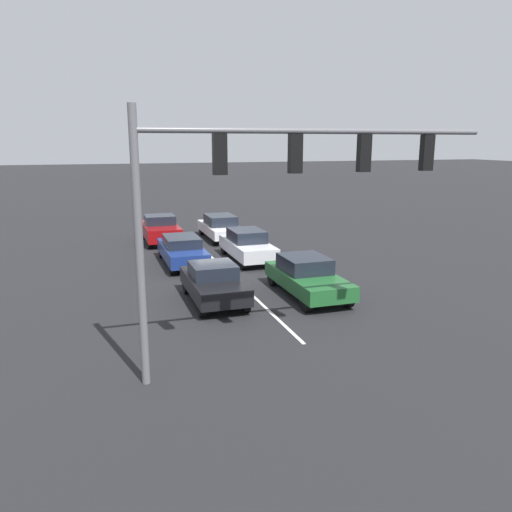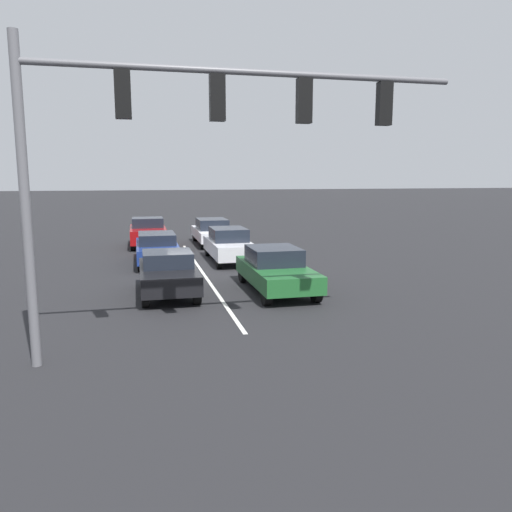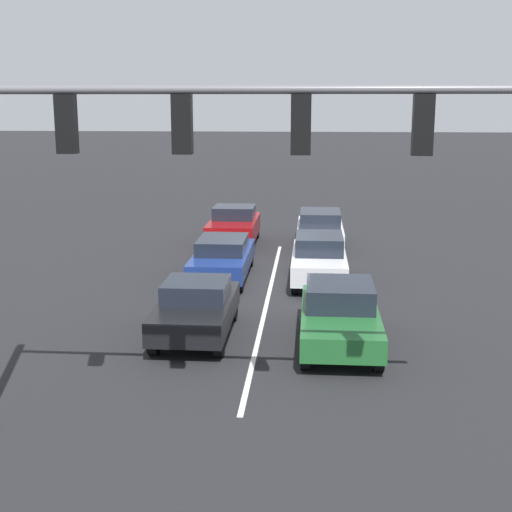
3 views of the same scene
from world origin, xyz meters
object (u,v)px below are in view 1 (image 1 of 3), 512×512
at_px(car_white_leftlane_third, 220,227).
at_px(traffic_signal_gantry, 269,179).
at_px(car_darkgreen_leftlane_front, 307,276).
at_px(car_maroon_midlane_third, 161,229).
at_px(car_silver_leftlane_second, 247,245).
at_px(car_navy_midlane_second, 182,250).
at_px(car_black_midlane_front, 214,283).

bearing_deg(car_white_leftlane_third, traffic_signal_gantry, 79.95).
distance_m(car_darkgreen_leftlane_front, traffic_signal_gantry, 7.68).
height_order(car_darkgreen_leftlane_front, car_maroon_midlane_third, car_maroon_midlane_third).
relative_size(car_darkgreen_leftlane_front, car_white_leftlane_third, 0.99).
height_order(car_silver_leftlane_second, car_white_leftlane_third, car_silver_leftlane_second).
relative_size(car_white_leftlane_third, traffic_signal_gantry, 0.50).
height_order(car_navy_midlane_second, traffic_signal_gantry, traffic_signal_gantry).
height_order(car_black_midlane_front, traffic_signal_gantry, traffic_signal_gantry).
bearing_deg(car_maroon_midlane_third, traffic_signal_gantry, 91.57).
bearing_deg(car_darkgreen_leftlane_front, car_maroon_midlane_third, -71.96).
xyz_separation_m(car_black_midlane_front, car_white_leftlane_third, (-3.23, -11.85, 0.02)).
xyz_separation_m(car_black_midlane_front, traffic_signal_gantry, (-0.12, 5.69, 4.17)).
bearing_deg(car_navy_midlane_second, traffic_signal_gantry, 91.10).
relative_size(car_black_midlane_front, car_darkgreen_leftlane_front, 0.87).
height_order(car_black_midlane_front, car_maroon_midlane_third, car_maroon_midlane_third).
bearing_deg(car_silver_leftlane_second, car_darkgreen_leftlane_front, 94.22).
xyz_separation_m(car_darkgreen_leftlane_front, car_maroon_midlane_third, (3.98, -12.21, 0.04)).
bearing_deg(car_silver_leftlane_second, car_white_leftlane_third, -90.79).
distance_m(car_black_midlane_front, car_silver_leftlane_second, 6.82).
relative_size(car_black_midlane_front, traffic_signal_gantry, 0.43).
distance_m(car_white_leftlane_third, traffic_signal_gantry, 18.28).
bearing_deg(traffic_signal_gantry, car_maroon_midlane_third, -88.43).
xyz_separation_m(car_navy_midlane_second, traffic_signal_gantry, (-0.23, 11.85, 4.19)).
relative_size(car_darkgreen_leftlane_front, car_navy_midlane_second, 0.98).
xyz_separation_m(car_darkgreen_leftlane_front, car_white_leftlane_third, (0.39, -12.11, 0.01)).
height_order(car_black_midlane_front, car_darkgreen_leftlane_front, car_darkgreen_leftlane_front).
xyz_separation_m(car_silver_leftlane_second, traffic_signal_gantry, (3.03, 11.74, 4.13)).
relative_size(car_maroon_midlane_third, traffic_signal_gantry, 0.45).
bearing_deg(car_maroon_midlane_third, car_darkgreen_leftlane_front, 108.04).
relative_size(car_silver_leftlane_second, car_navy_midlane_second, 0.97).
xyz_separation_m(car_black_midlane_front, car_navy_midlane_second, (0.10, -6.16, -0.02)).
distance_m(car_navy_midlane_second, traffic_signal_gantry, 12.57).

